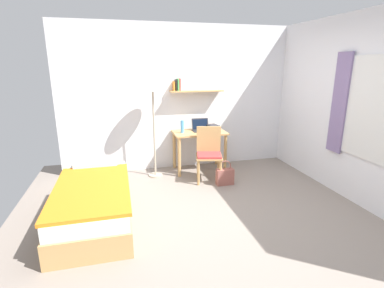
{
  "coord_description": "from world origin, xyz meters",
  "views": [
    {
      "loc": [
        -1.16,
        -3.18,
        1.9
      ],
      "look_at": [
        -0.22,
        0.51,
        0.85
      ],
      "focal_mm": 27.0,
      "sensor_mm": 36.0,
      "label": 1
    }
  ],
  "objects_px": {
    "desk": "(199,139)",
    "water_bottle": "(182,127)",
    "book_stack": "(213,127)",
    "standing_lamp": "(153,89)",
    "laptop": "(201,128)",
    "bed": "(94,201)",
    "desk_chair": "(209,152)",
    "handbag": "(225,176)"
  },
  "relations": [
    {
      "from": "standing_lamp",
      "to": "book_stack",
      "type": "bearing_deg",
      "value": 6.43
    },
    {
      "from": "desk_chair",
      "to": "handbag",
      "type": "relative_size",
      "value": 2.2
    },
    {
      "from": "desk_chair",
      "to": "laptop",
      "type": "distance_m",
      "value": 0.65
    },
    {
      "from": "laptop",
      "to": "standing_lamp",
      "type": "bearing_deg",
      "value": -168.91
    },
    {
      "from": "bed",
      "to": "desk_chair",
      "type": "relative_size",
      "value": 2.06
    },
    {
      "from": "desk",
      "to": "water_bottle",
      "type": "xyz_separation_m",
      "value": [
        -0.32,
        -0.02,
        0.26
      ]
    },
    {
      "from": "desk_chair",
      "to": "handbag",
      "type": "height_order",
      "value": "desk_chair"
    },
    {
      "from": "bed",
      "to": "book_stack",
      "type": "xyz_separation_m",
      "value": [
        2.03,
        1.39,
        0.55
      ]
    },
    {
      "from": "desk_chair",
      "to": "book_stack",
      "type": "bearing_deg",
      "value": 65.44
    },
    {
      "from": "desk",
      "to": "book_stack",
      "type": "relative_size",
      "value": 3.67
    },
    {
      "from": "book_stack",
      "to": "desk",
      "type": "bearing_deg",
      "value": -173.38
    },
    {
      "from": "standing_lamp",
      "to": "laptop",
      "type": "distance_m",
      "value": 1.15
    },
    {
      "from": "desk",
      "to": "book_stack",
      "type": "height_order",
      "value": "book_stack"
    },
    {
      "from": "standing_lamp",
      "to": "water_bottle",
      "type": "xyz_separation_m",
      "value": [
        0.5,
        0.07,
        -0.68
      ]
    },
    {
      "from": "bed",
      "to": "standing_lamp",
      "type": "bearing_deg",
      "value": 53.48
    },
    {
      "from": "water_bottle",
      "to": "book_stack",
      "type": "xyz_separation_m",
      "value": [
        0.59,
        0.05,
        -0.06
      ]
    },
    {
      "from": "desk",
      "to": "water_bottle",
      "type": "height_order",
      "value": "water_bottle"
    },
    {
      "from": "desk",
      "to": "laptop",
      "type": "relative_size",
      "value": 2.98
    },
    {
      "from": "bed",
      "to": "handbag",
      "type": "xyz_separation_m",
      "value": [
        1.99,
        0.6,
        -0.1
      ]
    },
    {
      "from": "desk",
      "to": "handbag",
      "type": "bearing_deg",
      "value": -73.27
    },
    {
      "from": "laptop",
      "to": "book_stack",
      "type": "bearing_deg",
      "value": -12.2
    },
    {
      "from": "desk_chair",
      "to": "handbag",
      "type": "distance_m",
      "value": 0.48
    },
    {
      "from": "desk",
      "to": "standing_lamp",
      "type": "relative_size",
      "value": 0.55
    },
    {
      "from": "desk",
      "to": "water_bottle",
      "type": "relative_size",
      "value": 4.2
    },
    {
      "from": "water_bottle",
      "to": "desk_chair",
      "type": "bearing_deg",
      "value": -54.2
    },
    {
      "from": "bed",
      "to": "handbag",
      "type": "distance_m",
      "value": 2.08
    },
    {
      "from": "standing_lamp",
      "to": "desk_chair",
      "type": "bearing_deg",
      "value": -25.76
    },
    {
      "from": "bed",
      "to": "desk",
      "type": "distance_m",
      "value": 2.25
    },
    {
      "from": "desk",
      "to": "standing_lamp",
      "type": "bearing_deg",
      "value": -173.63
    },
    {
      "from": "laptop",
      "to": "water_bottle",
      "type": "distance_m",
      "value": 0.39
    },
    {
      "from": "bed",
      "to": "laptop",
      "type": "height_order",
      "value": "laptop"
    },
    {
      "from": "bed",
      "to": "desk_chair",
      "type": "bearing_deg",
      "value": 25.54
    },
    {
      "from": "desk_chair",
      "to": "water_bottle",
      "type": "height_order",
      "value": "water_bottle"
    },
    {
      "from": "bed",
      "to": "desk_chair",
      "type": "distance_m",
      "value": 2.0
    },
    {
      "from": "standing_lamp",
      "to": "handbag",
      "type": "relative_size",
      "value": 4.17
    },
    {
      "from": "water_bottle",
      "to": "book_stack",
      "type": "distance_m",
      "value": 0.6
    },
    {
      "from": "desk",
      "to": "laptop",
      "type": "height_order",
      "value": "laptop"
    },
    {
      "from": "laptop",
      "to": "book_stack",
      "type": "distance_m",
      "value": 0.23
    },
    {
      "from": "book_stack",
      "to": "laptop",
      "type": "bearing_deg",
      "value": 167.8
    },
    {
      "from": "water_bottle",
      "to": "handbag",
      "type": "height_order",
      "value": "water_bottle"
    },
    {
      "from": "desk_chair",
      "to": "standing_lamp",
      "type": "height_order",
      "value": "standing_lamp"
    },
    {
      "from": "water_bottle",
      "to": "standing_lamp",
      "type": "bearing_deg",
      "value": -172.13
    }
  ]
}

